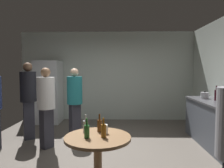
% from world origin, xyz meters
% --- Properties ---
extents(ground_plane, '(5.20, 5.20, 0.10)m').
position_xyz_m(ground_plane, '(0.00, 0.00, -0.05)').
color(ground_plane, '#5B544C').
extents(wall_back, '(5.32, 0.06, 2.70)m').
position_xyz_m(wall_back, '(0.00, 2.63, 1.35)').
color(wall_back, beige).
rests_on(wall_back, ground_plane).
extents(refrigerator, '(0.70, 0.68, 1.80)m').
position_xyz_m(refrigerator, '(-1.71, 2.20, 0.90)').
color(refrigerator, silver).
rests_on(refrigerator, ground_plane).
extents(kitchen_counter, '(0.64, 1.90, 0.90)m').
position_xyz_m(kitchen_counter, '(2.28, 0.39, 0.45)').
color(kitchen_counter, '#4C515B').
rests_on(kitchen_counter, ground_plane).
extents(kettle, '(0.24, 0.17, 0.18)m').
position_xyz_m(kettle, '(2.23, 0.85, 0.97)').
color(kettle, '#B2B2B7').
rests_on(kettle, kitchen_counter).
extents(wine_bottle_on_counter, '(0.08, 0.08, 0.31)m').
position_xyz_m(wine_bottle_on_counter, '(2.35, 0.57, 1.02)').
color(wine_bottle_on_counter, '#3F141E').
rests_on(wine_bottle_on_counter, kitchen_counter).
extents(foreground_table, '(0.80, 0.80, 0.73)m').
position_xyz_m(foreground_table, '(0.06, -1.32, 0.63)').
color(foreground_table, olive).
rests_on(foreground_table, ground_plane).
extents(beer_bottle_amber, '(0.06, 0.06, 0.23)m').
position_xyz_m(beer_bottle_amber, '(0.14, -1.36, 0.82)').
color(beer_bottle_amber, '#8C5919').
rests_on(beer_bottle_amber, foreground_table).
extents(beer_bottle_brown, '(0.06, 0.06, 0.23)m').
position_xyz_m(beer_bottle_brown, '(0.07, -1.14, 0.82)').
color(beer_bottle_brown, '#593314').
rests_on(beer_bottle_brown, foreground_table).
extents(beer_bottle_green, '(0.06, 0.06, 0.23)m').
position_xyz_m(beer_bottle_green, '(-0.06, -1.39, 0.82)').
color(beer_bottle_green, '#26662D').
rests_on(beer_bottle_green, foreground_table).
extents(beer_bottle_clear, '(0.06, 0.06, 0.23)m').
position_xyz_m(beer_bottle_clear, '(-0.11, -1.18, 0.82)').
color(beer_bottle_clear, silver).
rests_on(beer_bottle_clear, foreground_table).
extents(plastic_cup_white, '(0.08, 0.08, 0.11)m').
position_xyz_m(plastic_cup_white, '(0.14, -1.21, 0.79)').
color(plastic_cup_white, white).
rests_on(plastic_cup_white, foreground_table).
extents(person_in_teal_shirt, '(0.48, 0.48, 1.57)m').
position_xyz_m(person_in_teal_shirt, '(-0.66, 0.83, 0.91)').
color(person_in_teal_shirt, '#2D2D38').
rests_on(person_in_teal_shirt, ground_plane).
extents(person_in_black_shirt, '(0.46, 0.46, 1.70)m').
position_xyz_m(person_in_black_shirt, '(-1.66, 0.72, 0.99)').
color(person_in_black_shirt, '#2D2D38').
rests_on(person_in_black_shirt, ground_plane).
extents(person_in_white_shirt, '(0.48, 0.48, 1.58)m').
position_xyz_m(person_in_white_shirt, '(-1.09, 0.21, 0.92)').
color(person_in_white_shirt, '#2D2D38').
rests_on(person_in_white_shirt, ground_plane).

